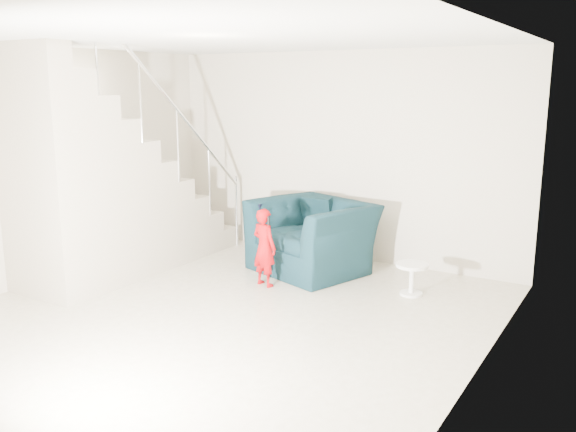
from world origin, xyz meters
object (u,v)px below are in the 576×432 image
at_px(armchair, 312,237).
at_px(side_table, 412,274).
at_px(staircase, 106,198).
at_px(toddler, 264,247).

height_order(armchair, side_table, armchair).
relative_size(armchair, staircase, 0.37).
xyz_separation_m(toddler, side_table, (1.56, 0.56, -0.21)).
relative_size(toddler, staircase, 0.25).
xyz_separation_m(side_table, staircase, (-3.41, -1.20, 0.71)).
bearing_deg(toddler, armchair, -89.91).
height_order(armchair, staircase, staircase).
distance_m(side_table, staircase, 3.68).
bearing_deg(armchair, toddler, -85.11).
height_order(armchair, toddler, toddler).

